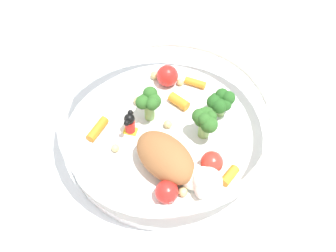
% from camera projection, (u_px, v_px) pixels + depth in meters
% --- Properties ---
extents(ground_plane, '(2.40, 2.40, 0.00)m').
position_uv_depth(ground_plane, '(171.00, 152.00, 0.59)').
color(ground_plane, white).
extents(food_container, '(0.26, 0.26, 0.06)m').
position_uv_depth(food_container, '(171.00, 131.00, 0.57)').
color(food_container, white).
rests_on(food_container, ground_plane).
extents(folded_napkin, '(0.17, 0.18, 0.01)m').
position_uv_depth(folded_napkin, '(315.00, 48.00, 0.69)').
color(folded_napkin, white).
rests_on(folded_napkin, ground_plane).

